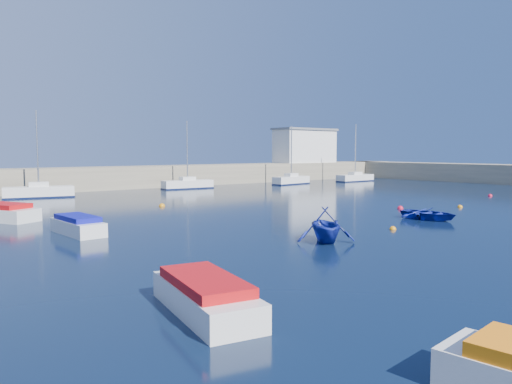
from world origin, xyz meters
TOP-DOWN VIEW (x-y plane):
  - back_wall at (0.00, 46.00)m, footprint 96.00×4.50m
  - right_arm at (44.00, 32.00)m, footprint 4.50×32.00m
  - harbor_office at (30.00, 46.00)m, footprint 10.00×4.00m
  - sailboat_5 at (-11.04, 39.75)m, footprint 6.51×3.10m
  - sailboat_6 at (5.83, 40.66)m, footprint 6.17×2.29m
  - sailboat_7 at (20.66, 38.83)m, footprint 5.95×2.30m
  - sailboat_8 at (32.15, 37.65)m, footprint 6.35×1.82m
  - motorboat_0 at (-16.74, 1.18)m, footprint 2.48×4.90m
  - motorboat_1 at (-15.11, 16.61)m, footprint 1.73×4.29m
  - dinghy_center at (4.90, 8.07)m, footprint 2.92×3.89m
  - dinghy_left at (-6.25, 6.66)m, footprint 4.23×4.35m
  - buoy_0 at (-0.35, 7.00)m, footprint 0.39×0.39m
  - buoy_1 at (8.59, 12.91)m, footprint 0.48×0.48m
  - buoy_2 at (13.16, 10.55)m, footprint 0.40×0.40m
  - buoy_3 at (-5.24, 25.87)m, footprint 0.50×0.50m
  - buoy_4 at (24.68, 13.91)m, footprint 0.41×0.41m

SIDE VIEW (x-z plane):
  - buoy_0 at x=-0.35m, z-range -0.20..0.20m
  - buoy_1 at x=8.59m, z-range -0.24..0.24m
  - buoy_2 at x=13.16m, z-range -0.20..0.20m
  - buoy_3 at x=-5.24m, z-range -0.25..0.25m
  - buoy_4 at x=24.68m, z-range -0.21..0.21m
  - dinghy_center at x=4.90m, z-range 0.00..0.76m
  - motorboat_1 at x=-15.11m, z-range -0.03..1.00m
  - motorboat_0 at x=-16.74m, z-range -0.03..1.01m
  - sailboat_8 at x=32.15m, z-range -3.59..4.69m
  - sailboat_6 at x=5.83m, z-range -3.41..4.54m
  - sailboat_7 at x=20.66m, z-range -3.27..4.44m
  - sailboat_5 at x=-11.04m, z-range -3.55..4.75m
  - dinghy_left at x=-6.25m, z-range 0.00..1.75m
  - back_wall at x=0.00m, z-range 0.00..2.60m
  - right_arm at x=44.00m, z-range 0.00..2.60m
  - harbor_office at x=30.00m, z-range 2.60..7.60m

